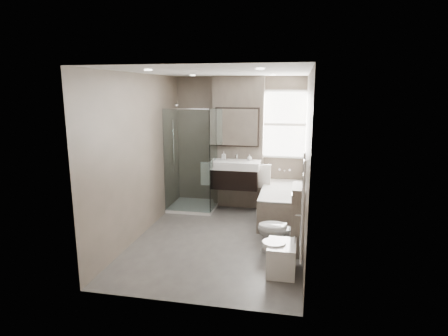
% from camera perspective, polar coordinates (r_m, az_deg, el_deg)
% --- Properties ---
extents(room, '(2.70, 3.90, 2.70)m').
position_cam_1_polar(room, '(5.76, -0.62, 1.38)').
color(room, '#514E4A').
rests_on(room, ground).
extents(vanity_pier, '(1.00, 0.25, 2.60)m').
position_cam_1_polar(vanity_pier, '(7.48, 2.22, 3.85)').
color(vanity_pier, '#675D51').
rests_on(vanity_pier, ground).
extents(vanity, '(0.95, 0.47, 0.66)m').
position_cam_1_polar(vanity, '(7.24, 1.74, -0.92)').
color(vanity, black).
rests_on(vanity, vanity_pier).
extents(mirror_cabinet, '(0.86, 0.08, 0.76)m').
position_cam_1_polar(mirror_cabinet, '(7.28, 2.03, 6.24)').
color(mirror_cabinet, black).
rests_on(mirror_cabinet, vanity_pier).
extents(towel_left, '(0.24, 0.06, 0.44)m').
position_cam_1_polar(towel_left, '(7.34, -2.60, -0.92)').
color(towel_left, silver).
rests_on(towel_left, vanity_pier).
extents(towel_right, '(0.24, 0.06, 0.44)m').
position_cam_1_polar(towel_right, '(7.16, 6.13, -1.31)').
color(towel_right, silver).
rests_on(towel_right, vanity_pier).
extents(shower_enclosure, '(0.90, 0.90, 2.00)m').
position_cam_1_polar(shower_enclosure, '(7.39, -4.13, -2.68)').
color(shower_enclosure, white).
rests_on(shower_enclosure, ground).
extents(bathtub, '(0.75, 1.60, 0.57)m').
position_cam_1_polar(bathtub, '(6.95, 8.83, -5.26)').
color(bathtub, '#675D51').
rests_on(bathtub, ground).
extents(window, '(0.98, 0.06, 1.33)m').
position_cam_1_polar(window, '(7.44, 9.27, 6.57)').
color(window, white).
rests_on(window, room).
extents(toilet, '(0.71, 0.45, 0.69)m').
position_cam_1_polar(toilet, '(5.60, 8.60, -9.23)').
color(toilet, white).
rests_on(toilet, ground).
extents(cistern_box, '(0.19, 0.55, 1.00)m').
position_cam_1_polar(cistern_box, '(5.60, 11.16, -7.63)').
color(cistern_box, '#675D51').
rests_on(cistern_box, ground).
extents(bidet, '(0.43, 0.50, 0.52)m').
position_cam_1_polar(bidet, '(5.06, 8.67, -13.29)').
color(bidet, white).
rests_on(bidet, ground).
extents(towel_radiator, '(0.03, 0.49, 1.10)m').
position_cam_1_polar(towel_radiator, '(4.12, 11.91, -5.79)').
color(towel_radiator, silver).
rests_on(towel_radiator, room).
extents(soap_bottle_a, '(0.07, 0.08, 0.16)m').
position_cam_1_polar(soap_bottle_a, '(7.28, -0.03, 1.90)').
color(soap_bottle_a, white).
rests_on(soap_bottle_a, vanity).
extents(soap_bottle_b, '(0.09, 0.09, 0.12)m').
position_cam_1_polar(soap_bottle_b, '(7.24, 3.91, 1.62)').
color(soap_bottle_b, white).
rests_on(soap_bottle_b, vanity).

